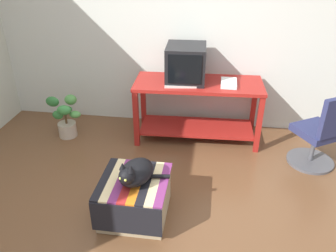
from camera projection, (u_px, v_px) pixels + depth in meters
name	position (u px, v px, depth m)	size (l,w,h in m)	color
ground_plane	(151.00, 224.00, 3.10)	(14.00, 14.00, 0.00)	brown
back_wall	(179.00, 27.00, 4.25)	(8.00, 0.10, 2.60)	silver
desk	(198.00, 101.00, 4.20)	(1.55, 0.67, 0.76)	maroon
tv_monitor	(186.00, 64.00, 4.03)	(0.48, 0.52, 0.43)	black
keyboard	(182.00, 85.00, 3.97)	(0.40, 0.15, 0.02)	beige
book	(229.00, 83.00, 4.00)	(0.18, 0.29, 0.04)	white
ottoman_with_blanket	(135.00, 198.00, 3.12)	(0.61, 0.64, 0.39)	tan
cat	(135.00, 173.00, 2.95)	(0.48, 0.44, 0.27)	black
potted_plant	(66.00, 117.00, 4.35)	(0.45, 0.32, 0.55)	#B7A893
office_chair	(320.00, 135.00, 3.72)	(0.58, 0.58, 0.89)	#4C4C51
pen	(232.00, 83.00, 4.06)	(0.01, 0.01, 0.14)	#2351B2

